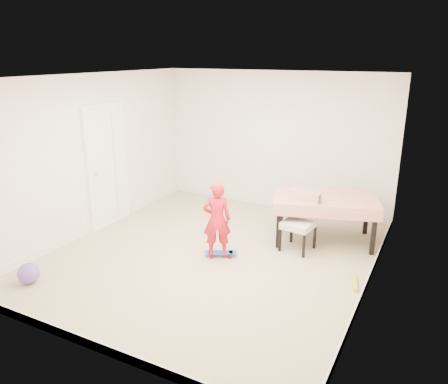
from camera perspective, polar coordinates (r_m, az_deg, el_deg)
The scene contains 17 objects.
ground at distance 6.64m, azimuth -1.58°, elevation -8.19°, with size 5.00×5.00×0.00m, color tan.
ceiling at distance 5.98m, azimuth -1.79°, elevation 14.66°, with size 4.50×5.00×0.04m, color white.
wall_back at distance 8.38m, azimuth 6.62°, elevation 6.60°, with size 4.50×0.04×2.60m, color white.
wall_front at distance 4.30m, azimuth -17.98°, elevation -5.03°, with size 4.50×0.04×2.60m, color white.
wall_left at distance 7.49m, azimuth -16.82°, elevation 4.64°, with size 0.04×5.00×2.60m, color white.
wall_right at distance 5.50m, azimuth 19.11°, elevation -0.20°, with size 0.04×5.00×2.60m, color white.
door at distance 7.76m, azimuth -15.08°, elevation 3.13°, with size 0.10×0.94×2.11m, color white.
baseboard_back at distance 8.71m, azimuth 6.36°, elevation -1.41°, with size 4.50×0.02×0.12m, color white.
baseboard_front at distance 4.89m, azimuth -16.62°, elevation -18.61°, with size 4.50×0.02×0.12m, color white.
baseboard_left at distance 7.86m, azimuth -16.08°, elevation -4.19°, with size 0.02×5.00×0.12m, color white.
baseboard_right at distance 5.97m, azimuth 18.00°, elevation -11.60°, with size 0.02×5.00×0.12m, color white.
dining_table at distance 7.16m, azimuth 12.97°, elevation -3.39°, with size 1.59×1.00×0.75m, color red, non-canonical shape.
dining_chair at distance 6.72m, azimuth 9.68°, elevation -3.93°, with size 0.49×0.57×0.90m, color silver, non-canonical shape.
skateboard at distance 6.57m, azimuth -0.43°, elevation -8.11°, with size 0.49×0.18×0.07m, color blue, non-canonical shape.
child at distance 6.33m, azimuth -0.94°, elevation -3.93°, with size 0.41×0.27×1.13m, color red.
balloon at distance 6.36m, azimuth -24.16°, elevation -9.68°, with size 0.28×0.28×0.28m, color #7049B0.
foam_toy at distance 6.07m, azimuth 16.75°, elevation -11.29°, with size 0.06×0.06×0.40m, color yellow.
Camera 1 is at (2.91, -5.22, 2.90)m, focal length 35.00 mm.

